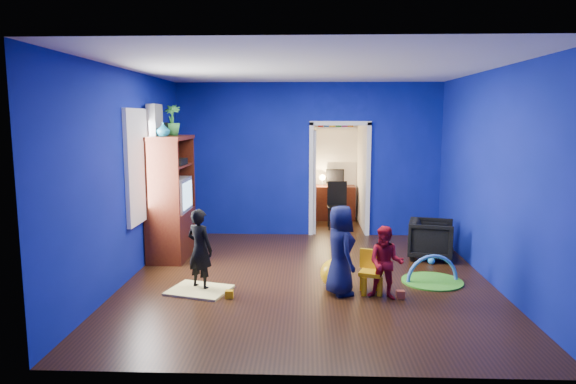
{
  "coord_description": "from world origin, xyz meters",
  "views": [
    {
      "loc": [
        -0.02,
        -6.98,
        2.25
      ],
      "look_at": [
        -0.29,
        0.4,
        1.17
      ],
      "focal_mm": 32.0,
      "sensor_mm": 36.0,
      "label": 1
    }
  ],
  "objects_px": {
    "child_navy": "(340,250)",
    "toddler_red": "(386,263)",
    "play_mat": "(432,281)",
    "hopper_ball": "(335,273)",
    "tv_armoire": "(171,197)",
    "kid_chair": "(371,274)",
    "child_black": "(200,249)",
    "folding_chair": "(337,206)",
    "armchair": "(431,239)",
    "crt_tv": "(173,195)",
    "vase": "(163,130)",
    "study_desk": "(335,203)"
  },
  "relations": [
    {
      "from": "vase",
      "to": "play_mat",
      "type": "bearing_deg",
      "value": -12.37
    },
    {
      "from": "child_navy",
      "to": "child_black",
      "type": "bearing_deg",
      "value": 68.25
    },
    {
      "from": "tv_armoire",
      "to": "play_mat",
      "type": "height_order",
      "value": "tv_armoire"
    },
    {
      "from": "armchair",
      "to": "crt_tv",
      "type": "height_order",
      "value": "crt_tv"
    },
    {
      "from": "crt_tv",
      "to": "play_mat",
      "type": "bearing_deg",
      "value": -16.64
    },
    {
      "from": "toddler_red",
      "to": "folding_chair",
      "type": "height_order",
      "value": "toddler_red"
    },
    {
      "from": "toddler_red",
      "to": "armchair",
      "type": "bearing_deg",
      "value": 77.36
    },
    {
      "from": "child_black",
      "to": "study_desk",
      "type": "bearing_deg",
      "value": -81.85
    },
    {
      "from": "armchair",
      "to": "crt_tv",
      "type": "relative_size",
      "value": 0.99
    },
    {
      "from": "vase",
      "to": "crt_tv",
      "type": "xyz_separation_m",
      "value": [
        0.04,
        0.3,
        -1.04
      ]
    },
    {
      "from": "folding_chair",
      "to": "child_black",
      "type": "bearing_deg",
      "value": -117.96
    },
    {
      "from": "hopper_ball",
      "to": "play_mat",
      "type": "xyz_separation_m",
      "value": [
        1.35,
        0.27,
        -0.18
      ]
    },
    {
      "from": "folding_chair",
      "to": "play_mat",
      "type": "bearing_deg",
      "value": -71.88
    },
    {
      "from": "toddler_red",
      "to": "folding_chair",
      "type": "relative_size",
      "value": 1.0
    },
    {
      "from": "child_navy",
      "to": "hopper_ball",
      "type": "bearing_deg",
      "value": -6.44
    },
    {
      "from": "hopper_ball",
      "to": "play_mat",
      "type": "distance_m",
      "value": 1.39
    },
    {
      "from": "toddler_red",
      "to": "folding_chair",
      "type": "xyz_separation_m",
      "value": [
        -0.36,
        4.08,
        -0.0
      ]
    },
    {
      "from": "hopper_ball",
      "to": "toddler_red",
      "type": "bearing_deg",
      "value": -33.77
    },
    {
      "from": "play_mat",
      "to": "study_desk",
      "type": "relative_size",
      "value": 0.94
    },
    {
      "from": "toddler_red",
      "to": "play_mat",
      "type": "relative_size",
      "value": 1.11
    },
    {
      "from": "child_black",
      "to": "crt_tv",
      "type": "distance_m",
      "value": 1.79
    },
    {
      "from": "armchair",
      "to": "child_black",
      "type": "bearing_deg",
      "value": 129.65
    },
    {
      "from": "tv_armoire",
      "to": "armchair",
      "type": "bearing_deg",
      "value": 0.78
    },
    {
      "from": "hopper_ball",
      "to": "play_mat",
      "type": "relative_size",
      "value": 0.47
    },
    {
      "from": "armchair",
      "to": "folding_chair",
      "type": "distance_m",
      "value": 2.59
    },
    {
      "from": "hopper_ball",
      "to": "kid_chair",
      "type": "distance_m",
      "value": 0.5
    },
    {
      "from": "child_navy",
      "to": "toddler_red",
      "type": "bearing_deg",
      "value": -123.35
    },
    {
      "from": "play_mat",
      "to": "hopper_ball",
      "type": "bearing_deg",
      "value": -168.55
    },
    {
      "from": "child_navy",
      "to": "tv_armoire",
      "type": "xyz_separation_m",
      "value": [
        -2.61,
        1.68,
        0.4
      ]
    },
    {
      "from": "child_black",
      "to": "play_mat",
      "type": "relative_size",
      "value": 1.29
    },
    {
      "from": "vase",
      "to": "tv_armoire",
      "type": "relative_size",
      "value": 0.11
    },
    {
      "from": "child_black",
      "to": "folding_chair",
      "type": "distance_m",
      "value": 4.3
    },
    {
      "from": "hopper_ball",
      "to": "study_desk",
      "type": "distance_m",
      "value": 4.65
    },
    {
      "from": "child_black",
      "to": "toddler_red",
      "type": "relative_size",
      "value": 1.17
    },
    {
      "from": "child_navy",
      "to": "folding_chair",
      "type": "height_order",
      "value": "child_navy"
    },
    {
      "from": "toddler_red",
      "to": "child_navy",
      "type": "bearing_deg",
      "value": 179.82
    },
    {
      "from": "kid_chair",
      "to": "study_desk",
      "type": "relative_size",
      "value": 0.57
    },
    {
      "from": "child_black",
      "to": "vase",
      "type": "distance_m",
      "value": 2.13
    },
    {
      "from": "vase",
      "to": "crt_tv",
      "type": "distance_m",
      "value": 1.09
    },
    {
      "from": "toddler_red",
      "to": "crt_tv",
      "type": "height_order",
      "value": "crt_tv"
    },
    {
      "from": "tv_armoire",
      "to": "kid_chair",
      "type": "height_order",
      "value": "tv_armoire"
    },
    {
      "from": "crt_tv",
      "to": "kid_chair",
      "type": "xyz_separation_m",
      "value": [
        2.98,
        -1.64,
        -0.77
      ]
    },
    {
      "from": "kid_chair",
      "to": "child_black",
      "type": "bearing_deg",
      "value": -162.85
    },
    {
      "from": "kid_chair",
      "to": "child_navy",
      "type": "bearing_deg",
      "value": -154.43
    },
    {
      "from": "vase",
      "to": "hopper_ball",
      "type": "height_order",
      "value": "vase"
    },
    {
      "from": "play_mat",
      "to": "study_desk",
      "type": "xyz_separation_m",
      "value": [
        -1.11,
        4.36,
        0.36
      ]
    },
    {
      "from": "toddler_red",
      "to": "vase",
      "type": "bearing_deg",
      "value": 169.52
    },
    {
      "from": "kid_chair",
      "to": "play_mat",
      "type": "distance_m",
      "value": 1.05
    },
    {
      "from": "child_navy",
      "to": "armchair",
      "type": "bearing_deg",
      "value": -59.74
    },
    {
      "from": "child_navy",
      "to": "vase",
      "type": "height_order",
      "value": "vase"
    }
  ]
}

